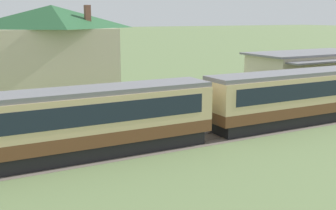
# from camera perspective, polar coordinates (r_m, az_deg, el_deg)

# --- Properties ---
(passenger_train) EXTENTS (85.17, 3.05, 4.14)m
(passenger_train) POSITION_cam_1_polar(r_m,az_deg,el_deg) (29.25, 5.68, 0.02)
(passenger_train) COLOR brown
(passenger_train) RESTS_ON ground_plane
(railway_track) EXTENTS (135.17, 3.60, 0.04)m
(railway_track) POSITION_cam_1_polar(r_m,az_deg,el_deg) (26.72, -7.08, -6.25)
(railway_track) COLOR #665B51
(railway_track) RESTS_ON ground_plane
(station_building) EXTENTS (14.01, 7.74, 4.52)m
(station_building) POSITION_cam_1_polar(r_m,az_deg,el_deg) (48.69, 18.46, 4.21)
(station_building) COLOR beige
(station_building) RESTS_ON ground_plane
(station_house_dark_green_roof) EXTENTS (12.30, 8.04, 9.40)m
(station_house_dark_green_roof) POSITION_cam_1_polar(r_m,az_deg,el_deg) (44.04, -15.23, 7.00)
(station_house_dark_green_roof) COLOR beige
(station_house_dark_green_roof) RESTS_ON ground_plane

